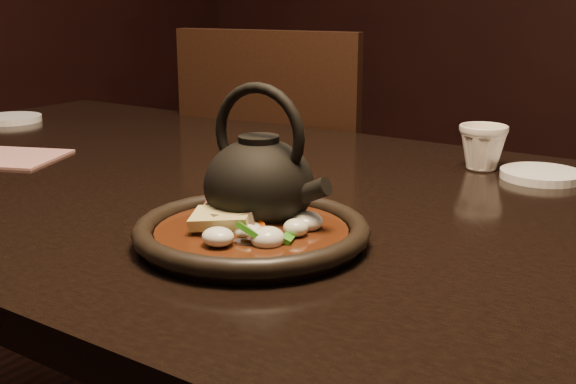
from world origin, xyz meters
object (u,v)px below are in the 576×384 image
Objects in this scene: table at (205,227)px; chair at (291,210)px; plate at (252,232)px; teapot at (260,180)px; tea_cup at (483,146)px.

chair is (-0.24, 0.58, -0.16)m from table.
table is 0.32m from plate.
table is 0.31m from teapot.
plate is at bearing -38.60° from table.
table is at bearing -137.71° from tea_cup.
table is at bearing 142.24° from teapot.
teapot is at bearing -102.20° from tea_cup.
chair reaches higher than tea_cup.
plate is 3.45× the size of tea_cup.
plate is at bearing -99.88° from tea_cup.
chair is at bearing 119.35° from teapot.
chair reaches higher than table.
tea_cup is 0.45× the size of teapot.
tea_cup is at bearing 80.12° from plate.
chair is 12.41× the size of tea_cup.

